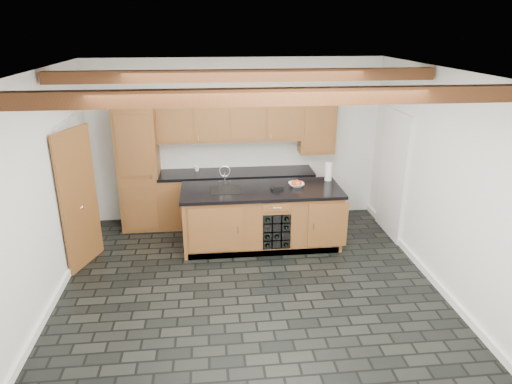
# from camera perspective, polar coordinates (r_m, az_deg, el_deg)

# --- Properties ---
(ground) EXTENTS (5.00, 5.00, 0.00)m
(ground) POSITION_cam_1_polar(r_m,az_deg,el_deg) (6.21, -0.75, -11.90)
(ground) COLOR black
(ground) RESTS_ON ground
(room_shell) EXTENTS (5.01, 5.00, 5.00)m
(room_shell) POSITION_cam_1_polar(r_m,az_deg,el_deg) (6.05, -2.08, 3.13)
(room_shell) COLOR white
(room_shell) RESTS_ON ground
(back_cabinetry) EXTENTS (3.65, 0.62, 2.20)m
(back_cabinetry) POSITION_cam_1_polar(r_m,az_deg,el_deg) (7.83, -5.04, 2.89)
(back_cabinetry) COLOR brown
(back_cabinetry) RESTS_ON ground
(island) EXTENTS (2.48, 0.96, 0.93)m
(island) POSITION_cam_1_polar(r_m,az_deg,el_deg) (7.15, 0.73, -3.14)
(island) COLOR brown
(island) RESTS_ON ground
(faucet) EXTENTS (0.45, 0.40, 0.34)m
(faucet) POSITION_cam_1_polar(r_m,az_deg,el_deg) (6.98, -3.84, 0.61)
(faucet) COLOR black
(faucet) RESTS_ON island
(kitchen_scale) EXTENTS (0.20, 0.14, 0.05)m
(kitchen_scale) POSITION_cam_1_polar(r_m,az_deg,el_deg) (6.95, 2.66, 0.49)
(kitchen_scale) COLOR black
(kitchen_scale) RESTS_ON island
(fruit_bowl) EXTENTS (0.25, 0.25, 0.06)m
(fruit_bowl) POSITION_cam_1_polar(r_m,az_deg,el_deg) (7.11, 5.07, 0.91)
(fruit_bowl) COLOR white
(fruit_bowl) RESTS_ON island
(fruit_cluster) EXTENTS (0.16, 0.17, 0.07)m
(fruit_cluster) POSITION_cam_1_polar(r_m,az_deg,el_deg) (7.10, 5.08, 1.15)
(fruit_cluster) COLOR red
(fruit_cluster) RESTS_ON fruit_bowl
(paper_towel) EXTENTS (0.11, 0.11, 0.29)m
(paper_towel) POSITION_cam_1_polar(r_m,az_deg,el_deg) (7.43, 9.04, 2.52)
(paper_towel) COLOR white
(paper_towel) RESTS_ON island
(mug) EXTENTS (0.13, 0.13, 0.09)m
(mug) POSITION_cam_1_polar(r_m,az_deg,el_deg) (7.90, -7.41, 2.93)
(mug) COLOR white
(mug) RESTS_ON back_cabinetry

